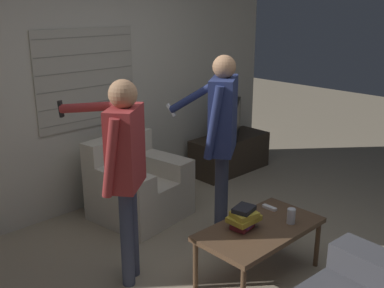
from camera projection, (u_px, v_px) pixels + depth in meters
The scene contains 11 objects.
ground_plane at pixel (237, 278), 3.61m from camera, with size 16.00×16.00×0.00m, color gray.
wall_back at pixel (92, 88), 4.63m from camera, with size 5.20×0.08×2.55m.
armchair_beige at pixel (137, 186), 4.60m from camera, with size 0.92×0.91×0.81m.
coffee_table at pixel (260, 232), 3.51m from camera, with size 1.03×0.55×0.44m.
tv_stand at pixel (230, 154), 5.86m from camera, with size 1.07×0.47×0.47m.
tv at pixel (230, 120), 5.72m from camera, with size 0.79×0.66×0.44m.
person_left_standing at pixel (124, 159), 3.30m from camera, with size 0.48×0.81×1.61m.
person_right_standing at pixel (222, 127), 3.89m from camera, with size 0.54×0.83×1.70m.
book_stack at pixel (244, 218), 3.46m from camera, with size 0.24×0.20×0.18m.
soda_can at pixel (291, 216), 3.54m from camera, with size 0.07×0.07×0.13m.
spare_remote at pixel (269, 208), 3.80m from camera, with size 0.04×0.13×0.02m.
Camera 1 is at (-2.41, -2.01, 2.12)m, focal length 42.00 mm.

